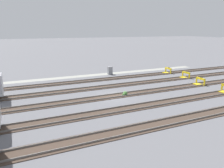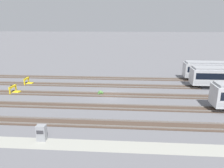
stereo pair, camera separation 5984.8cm
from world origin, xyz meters
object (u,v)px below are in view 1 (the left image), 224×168
at_px(bumper_stop_middle_track, 199,82).
at_px(bumper_stop_nearest_track, 167,71).
at_px(weed_clump, 125,94).
at_px(electrical_cabinet, 110,70).
at_px(bumper_stop_near_inner_track, 185,75).

bearing_deg(bumper_stop_middle_track, bumper_stop_nearest_track, -97.71).
height_order(bumper_stop_nearest_track, weed_clump, bumper_stop_nearest_track).
relative_size(electrical_cabinet, weed_clump, 1.74).
height_order(bumper_stop_middle_track, electrical_cabinet, electrical_cabinet).
bearing_deg(electrical_cabinet, bumper_stop_nearest_track, 161.13).
distance_m(bumper_stop_middle_track, weed_clump, 14.16).
bearing_deg(bumper_stop_middle_track, weed_clump, 1.11).
bearing_deg(bumper_stop_near_inner_track, bumper_stop_nearest_track, -87.87).
bearing_deg(bumper_stop_middle_track, electrical_cabinet, -54.37).
distance_m(electrical_cabinet, weed_clump, 14.95).
relative_size(bumper_stop_middle_track, weed_clump, 2.18).
xyz_separation_m(bumper_stop_near_inner_track, bumper_stop_middle_track, (1.57, 5.08, 0.00)).
height_order(bumper_stop_near_inner_track, bumper_stop_middle_track, same).
height_order(electrical_cabinet, weed_clump, electrical_cabinet).
relative_size(bumper_stop_near_inner_track, electrical_cabinet, 1.25).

